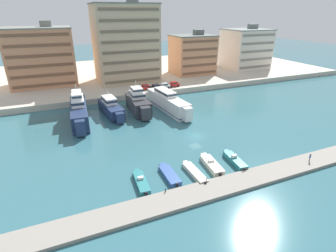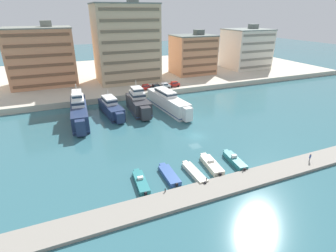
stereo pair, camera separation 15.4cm
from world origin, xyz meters
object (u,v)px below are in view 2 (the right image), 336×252
at_px(motorboat_teal_far_left, 141,182).
at_px(motorboat_cream_mid_left, 194,173).
at_px(yacht_navy_far_left, 79,111).
at_px(car_red_far_left, 145,87).
at_px(car_black_left, 155,87).
at_px(yacht_charcoal_mid_left, 138,103).
at_px(yacht_navy_left, 111,108).
at_px(car_red_center_left, 174,84).
at_px(motorboat_cream_center_left, 211,165).
at_px(car_silver_mid_left, 165,86).
at_px(pedestrian_near_edge, 310,157).
at_px(yacht_white_center_left, 168,102).
at_px(motorboat_blue_left, 169,175).
at_px(motorboat_teal_center, 235,160).

bearing_deg(motorboat_teal_far_left, motorboat_cream_mid_left, -6.06).
distance_m(yacht_navy_far_left, motorboat_teal_far_left, 33.26).
bearing_deg(car_red_far_left, car_black_left, -15.17).
distance_m(yacht_navy_far_left, car_red_far_left, 27.70).
distance_m(yacht_charcoal_mid_left, motorboat_teal_far_left, 34.37).
xyz_separation_m(yacht_navy_left, car_red_center_left, (25.21, 14.33, 0.83)).
bearing_deg(yacht_charcoal_mid_left, car_black_left, 53.88).
bearing_deg(motorboat_cream_center_left, yacht_navy_left, 108.79).
bearing_deg(yacht_navy_far_left, car_silver_mid_left, 26.09).
relative_size(motorboat_cream_mid_left, pedestrian_near_edge, 4.77).
bearing_deg(car_red_center_left, yacht_charcoal_mid_left, -139.64).
bearing_deg(car_silver_mid_left, pedestrian_near_edge, -81.93).
xyz_separation_m(yacht_navy_far_left, car_black_left, (26.34, 14.46, 0.02)).
distance_m(yacht_white_center_left, car_silver_mid_left, 16.78).
bearing_deg(motorboat_cream_mid_left, car_red_far_left, 81.53).
xyz_separation_m(yacht_navy_left, motorboat_teal_far_left, (-2.09, -33.52, -1.52)).
relative_size(motorboat_teal_far_left, motorboat_blue_left, 1.02).
xyz_separation_m(yacht_navy_left, car_red_far_left, (14.64, 14.39, 0.83)).
distance_m(yacht_navy_far_left, motorboat_cream_center_left, 38.20).
relative_size(yacht_charcoal_mid_left, yacht_white_center_left, 0.69).
bearing_deg(motorboat_teal_far_left, pedestrian_near_edge, -11.27).
relative_size(yacht_navy_left, car_red_center_left, 3.79).
bearing_deg(motorboat_teal_far_left, motorboat_blue_left, 1.73).
xyz_separation_m(yacht_navy_left, yacht_white_center_left, (15.94, -2.30, 0.41)).
xyz_separation_m(motorboat_teal_center, car_red_far_left, (-1.57, 48.37, 2.26)).
bearing_deg(yacht_navy_far_left, motorboat_teal_far_left, -78.99).
height_order(car_red_far_left, car_black_left, same).
height_order(motorboat_blue_left, car_black_left, car_black_left).
height_order(yacht_charcoal_mid_left, motorboat_blue_left, yacht_charcoal_mid_left).
bearing_deg(motorboat_blue_left, motorboat_teal_far_left, -178.27).
bearing_deg(motorboat_cream_mid_left, yacht_charcoal_mid_left, 89.57).
bearing_deg(motorboat_blue_left, yacht_navy_far_left, 109.52).
bearing_deg(motorboat_teal_center, motorboat_teal_far_left, 178.58).
distance_m(yacht_charcoal_mid_left, car_red_center_left, 23.10).
xyz_separation_m(motorboat_teal_center, car_black_left, (1.71, 47.48, 2.26)).
relative_size(motorboat_cream_mid_left, car_silver_mid_left, 1.83).
xyz_separation_m(motorboat_blue_left, car_red_center_left, (22.15, 47.70, 2.40)).
relative_size(yacht_white_center_left, motorboat_teal_far_left, 3.14).
height_order(yacht_white_center_left, car_red_far_left, yacht_white_center_left).
height_order(motorboat_teal_center, car_silver_mid_left, car_silver_mid_left).
height_order(car_black_left, car_red_center_left, same).
height_order(yacht_charcoal_mid_left, motorboat_teal_center, yacht_charcoal_mid_left).
relative_size(yacht_charcoal_mid_left, pedestrian_near_edge, 9.84).
height_order(yacht_white_center_left, motorboat_cream_center_left, yacht_white_center_left).
xyz_separation_m(motorboat_teal_far_left, motorboat_cream_center_left, (13.50, -0.01, 0.07)).
bearing_deg(motorboat_teal_center, car_red_far_left, 91.86).
relative_size(motorboat_teal_center, car_red_center_left, 1.76).
xyz_separation_m(motorboat_cream_mid_left, car_red_center_left, (17.85, 48.86, 2.38)).
relative_size(motorboat_cream_mid_left, motorboat_teal_center, 1.03).
distance_m(car_black_left, car_red_center_left, 7.34).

